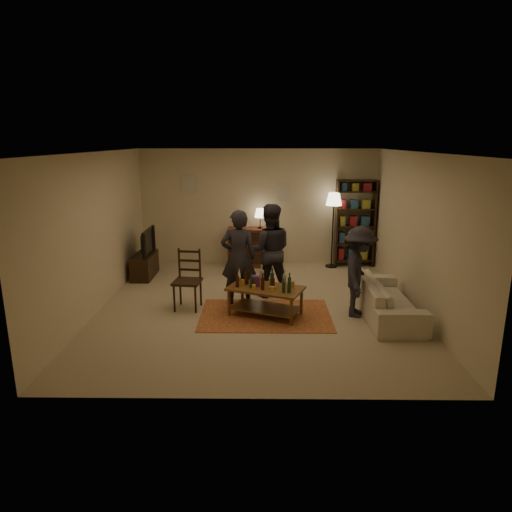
{
  "coord_description": "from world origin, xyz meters",
  "views": [
    {
      "loc": [
        0.08,
        -7.68,
        2.9
      ],
      "look_at": [
        -0.02,
        0.1,
        0.91
      ],
      "focal_mm": 32.0,
      "sensor_mm": 36.0,
      "label": 1
    }
  ],
  "objects_px": {
    "person_by_sofa": "(359,272)",
    "dresser": "(250,246)",
    "tv_stand": "(145,260)",
    "sofa": "(387,298)",
    "coffee_table": "(265,291)",
    "person_right": "(269,251)",
    "person_left": "(239,258)",
    "floor_lamp": "(334,204)",
    "bookshelf": "(355,222)",
    "dining_chair": "(188,277)"
  },
  "relations": [
    {
      "from": "coffee_table",
      "to": "tv_stand",
      "type": "bearing_deg",
      "value": 139.49
    },
    {
      "from": "tv_stand",
      "to": "sofa",
      "type": "bearing_deg",
      "value": -25.34
    },
    {
      "from": "person_left",
      "to": "bookshelf",
      "type": "bearing_deg",
      "value": -138.52
    },
    {
      "from": "dining_chair",
      "to": "person_left",
      "type": "xyz_separation_m",
      "value": [
        0.88,
        0.19,
        0.3
      ]
    },
    {
      "from": "sofa",
      "to": "person_by_sofa",
      "type": "xyz_separation_m",
      "value": [
        -0.5,
        0.01,
        0.46
      ]
    },
    {
      "from": "tv_stand",
      "to": "person_right",
      "type": "bearing_deg",
      "value": -23.83
    },
    {
      "from": "bookshelf",
      "to": "person_left",
      "type": "relative_size",
      "value": 1.17
    },
    {
      "from": "coffee_table",
      "to": "tv_stand",
      "type": "relative_size",
      "value": 1.31
    },
    {
      "from": "bookshelf",
      "to": "sofa",
      "type": "height_order",
      "value": "bookshelf"
    },
    {
      "from": "dresser",
      "to": "bookshelf",
      "type": "distance_m",
      "value": 2.5
    },
    {
      "from": "dining_chair",
      "to": "person_left",
      "type": "distance_m",
      "value": 0.95
    },
    {
      "from": "person_right",
      "to": "coffee_table",
      "type": "bearing_deg",
      "value": 84.7
    },
    {
      "from": "person_by_sofa",
      "to": "person_left",
      "type": "bearing_deg",
      "value": 91.13
    },
    {
      "from": "person_left",
      "to": "person_by_sofa",
      "type": "xyz_separation_m",
      "value": [
        2.03,
        -0.53,
        -0.1
      ]
    },
    {
      "from": "person_left",
      "to": "person_right",
      "type": "height_order",
      "value": "person_right"
    },
    {
      "from": "coffee_table",
      "to": "sofa",
      "type": "distance_m",
      "value": 2.06
    },
    {
      "from": "person_right",
      "to": "dresser",
      "type": "bearing_deg",
      "value": -79.5
    },
    {
      "from": "tv_stand",
      "to": "person_by_sofa",
      "type": "relative_size",
      "value": 0.69
    },
    {
      "from": "dining_chair",
      "to": "tv_stand",
      "type": "bearing_deg",
      "value": 130.31
    },
    {
      "from": "dining_chair",
      "to": "person_right",
      "type": "xyz_separation_m",
      "value": [
        1.43,
        0.67,
        0.31
      ]
    },
    {
      "from": "person_by_sofa",
      "to": "dresser",
      "type": "bearing_deg",
      "value": 47.2
    },
    {
      "from": "coffee_table",
      "to": "dresser",
      "type": "distance_m",
      "value": 3.15
    },
    {
      "from": "sofa",
      "to": "person_by_sofa",
      "type": "bearing_deg",
      "value": 89.19
    },
    {
      "from": "tv_stand",
      "to": "person_left",
      "type": "bearing_deg",
      "value": -38.1
    },
    {
      "from": "dining_chair",
      "to": "bookshelf",
      "type": "bearing_deg",
      "value": 45.84
    },
    {
      "from": "dresser",
      "to": "sofa",
      "type": "bearing_deg",
      "value": -52.46
    },
    {
      "from": "tv_stand",
      "to": "dresser",
      "type": "distance_m",
      "value": 2.43
    },
    {
      "from": "sofa",
      "to": "person_left",
      "type": "relative_size",
      "value": 1.21
    },
    {
      "from": "dining_chair",
      "to": "person_right",
      "type": "relative_size",
      "value": 0.61
    },
    {
      "from": "person_right",
      "to": "floor_lamp",
      "type": "bearing_deg",
      "value": -127.18
    },
    {
      "from": "dining_chair",
      "to": "person_by_sofa",
      "type": "xyz_separation_m",
      "value": [
        2.91,
        -0.34,
        0.2
      ]
    },
    {
      "from": "dresser",
      "to": "floor_lamp",
      "type": "height_order",
      "value": "floor_lamp"
    },
    {
      "from": "person_left",
      "to": "dresser",
      "type": "bearing_deg",
      "value": -97.26
    },
    {
      "from": "floor_lamp",
      "to": "sofa",
      "type": "height_order",
      "value": "floor_lamp"
    },
    {
      "from": "tv_stand",
      "to": "person_left",
      "type": "xyz_separation_m",
      "value": [
        2.12,
        -1.66,
        0.48
      ]
    },
    {
      "from": "coffee_table",
      "to": "person_by_sofa",
      "type": "height_order",
      "value": "person_by_sofa"
    },
    {
      "from": "bookshelf",
      "to": "sofa",
      "type": "xyz_separation_m",
      "value": [
        -0.05,
        -3.18,
        -0.73
      ]
    },
    {
      "from": "dining_chair",
      "to": "tv_stand",
      "type": "height_order",
      "value": "dining_chair"
    },
    {
      "from": "floor_lamp",
      "to": "person_right",
      "type": "xyz_separation_m",
      "value": [
        -1.49,
        -2.03,
        -0.59
      ]
    },
    {
      "from": "dresser",
      "to": "person_right",
      "type": "height_order",
      "value": "person_right"
    },
    {
      "from": "dresser",
      "to": "floor_lamp",
      "type": "bearing_deg",
      "value": -1.9
    },
    {
      "from": "floor_lamp",
      "to": "person_right",
      "type": "height_order",
      "value": "person_right"
    },
    {
      "from": "person_right",
      "to": "person_by_sofa",
      "type": "xyz_separation_m",
      "value": [
        1.47,
        -1.01,
        -0.12
      ]
    },
    {
      "from": "floor_lamp",
      "to": "coffee_table",
      "type": "bearing_deg",
      "value": -117.16
    },
    {
      "from": "person_by_sofa",
      "to": "person_right",
      "type": "bearing_deg",
      "value": 71.33
    },
    {
      "from": "coffee_table",
      "to": "sofa",
      "type": "xyz_separation_m",
      "value": [
        2.05,
        0.02,
        -0.13
      ]
    },
    {
      "from": "coffee_table",
      "to": "tv_stand",
      "type": "height_order",
      "value": "tv_stand"
    },
    {
      "from": "bookshelf",
      "to": "person_right",
      "type": "distance_m",
      "value": 2.96
    },
    {
      "from": "bookshelf",
      "to": "person_left",
      "type": "height_order",
      "value": "bookshelf"
    },
    {
      "from": "coffee_table",
      "to": "person_right",
      "type": "height_order",
      "value": "person_right"
    }
  ]
}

